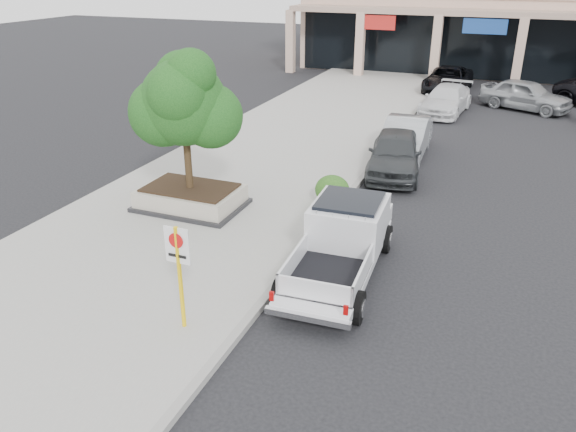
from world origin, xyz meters
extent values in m
plane|color=black|center=(0.00, 0.00, 0.00)|extent=(120.00, 120.00, 0.00)
cube|color=gray|center=(-5.50, 6.00, 0.07)|extent=(8.00, 52.00, 0.15)
cube|color=gray|center=(-1.55, 6.00, 0.07)|extent=(0.20, 52.00, 0.15)
cube|color=#D2AF93|center=(-12.00, 27.05, 2.10)|extent=(0.55, 0.55, 4.20)
cube|color=black|center=(-5.80, 2.99, 0.21)|extent=(3.20, 2.20, 0.12)
cube|color=#ABA28F|center=(-5.80, 2.99, 0.52)|extent=(3.00, 2.00, 0.50)
cube|color=black|center=(-5.80, 2.99, 0.80)|extent=(2.70, 1.70, 0.06)
cylinder|color=#322013|center=(-5.80, 2.99, 1.93)|extent=(0.22, 0.22, 2.20)
sphere|color=#103D12|center=(-5.80, 2.99, 3.43)|extent=(2.50, 2.50, 2.50)
sphere|color=#103D12|center=(-5.10, 3.29, 3.03)|extent=(1.90, 1.90, 1.90)
sphere|color=#103D12|center=(-6.10, 3.49, 4.03)|extent=(1.60, 1.60, 1.60)
cylinder|color=yellow|center=(-2.67, -2.56, 1.30)|extent=(0.09, 0.09, 2.30)
cube|color=white|center=(-2.67, -2.56, 2.05)|extent=(0.55, 0.03, 0.78)
cylinder|color=red|center=(-2.67, -2.59, 2.17)|extent=(0.32, 0.01, 0.32)
ellipsoid|color=#174513|center=(-1.80, 4.88, 0.62)|extent=(1.10, 0.99, 0.93)
imported|color=#2E3134|center=(-0.66, 8.83, 0.79)|extent=(2.47, 4.82, 1.57)
imported|color=#A5A9AD|center=(-0.70, 10.93, 0.77)|extent=(1.78, 4.70, 1.53)
imported|color=silver|center=(-0.14, 18.89, 0.70)|extent=(2.46, 4.98, 1.39)
imported|color=black|center=(-0.73, 24.29, 0.74)|extent=(2.60, 5.38, 1.48)
imported|color=#989B9F|center=(3.65, 21.17, 0.79)|extent=(5.01, 3.56, 1.58)
camera|label=1|loc=(3.01, -10.85, 7.11)|focal=35.00mm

